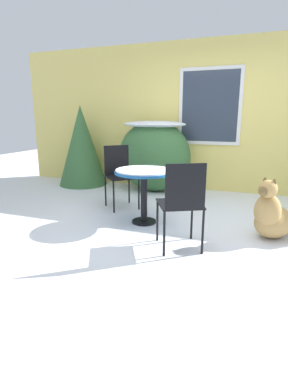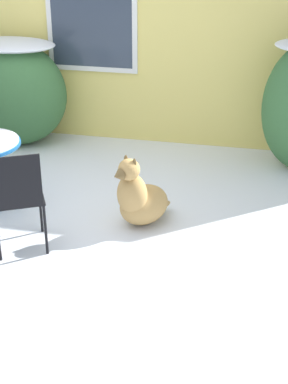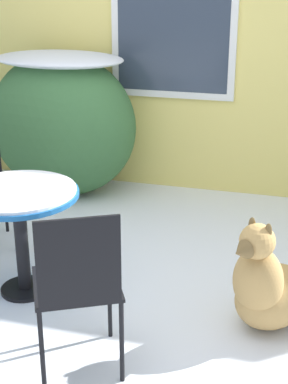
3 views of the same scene
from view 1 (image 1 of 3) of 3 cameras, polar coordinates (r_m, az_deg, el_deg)
name	(u,v)px [view 1 (image 1 of 3)]	position (r m, az deg, el deg)	size (l,w,h in m)	color
ground_plane	(192,230)	(3.70, 9.11, -7.24)	(16.00, 16.00, 0.00)	white
house_wall	(219,117)	(5.63, 14.08, 13.66)	(8.00, 0.10, 2.64)	#E5D16B
shrub_left	(154,155)	(5.45, 1.93, 7.11)	(1.33, 0.87, 1.27)	#386638
evergreen_bush	(82,146)	(6.12, -11.76, 8.61)	(0.95, 0.95, 1.56)	#386638
patio_table	(144,179)	(3.77, 0.00, 2.53)	(0.74, 0.74, 0.70)	black
patio_chair_near_table	(120,173)	(4.51, -4.65, 3.65)	(0.60, 0.60, 0.92)	black
patio_chair_far_side	(182,201)	(3.00, 7.17, -1.80)	(0.57, 0.57, 0.92)	black
dog	(271,217)	(3.64, 23.10, -4.33)	(0.59, 0.65, 0.71)	tan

